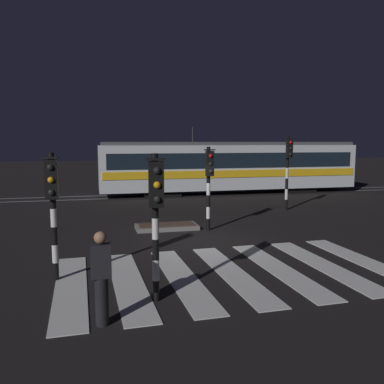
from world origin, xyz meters
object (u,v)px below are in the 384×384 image
Objects in this scene: traffic_light_corner_far_right at (288,161)px; pedestrian_waiting_at_kerb at (101,278)px; tram at (230,166)px; traffic_light_corner_near_left at (52,198)px; traffic_light_median_centre at (209,176)px; traffic_light_kerb_mid_left at (156,206)px.

traffic_light_corner_far_right is 2.08× the size of pedestrian_waiting_at_kerb.
traffic_light_corner_near_left is at bearing -122.59° from tram.
pedestrian_waiting_at_kerb is at bearing -119.72° from traffic_light_median_centre.
traffic_light_kerb_mid_left is 1.76m from pedestrian_waiting_at_kerb.
traffic_light_median_centre is 8.16m from pedestrian_waiting_at_kerb.
traffic_light_median_centre is at bearing -144.66° from traffic_light_corner_far_right.
traffic_light_corner_near_left is at bearing -141.44° from traffic_light_corner_far_right.
traffic_light_median_centre is at bearing 60.28° from pedestrian_waiting_at_kerb.
traffic_light_corner_far_right is 1.15× the size of traffic_light_median_centre.
traffic_light_median_centre is (5.01, 4.43, 0.05)m from traffic_light_corner_near_left.
traffic_light_median_centre is 11.06m from tram.
traffic_light_kerb_mid_left is 1.77× the size of pedestrian_waiting_at_kerb.
tram reaches higher than traffic_light_median_centre.
tram reaches higher than traffic_light_kerb_mid_left.
traffic_light_corner_near_left is 2.99m from pedestrian_waiting_at_kerb.
traffic_light_kerb_mid_left is at bearing -128.79° from traffic_light_corner_far_right.
traffic_light_kerb_mid_left is at bearing -40.31° from traffic_light_corner_near_left.
traffic_light_corner_far_right reaches higher than traffic_light_median_centre.
traffic_light_kerb_mid_left is 0.98× the size of traffic_light_median_centre.
traffic_light_median_centre is at bearing 41.44° from traffic_light_corner_near_left.
traffic_light_median_centre is at bearing -113.01° from tram.
traffic_light_corner_far_right is 6.76m from tram.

